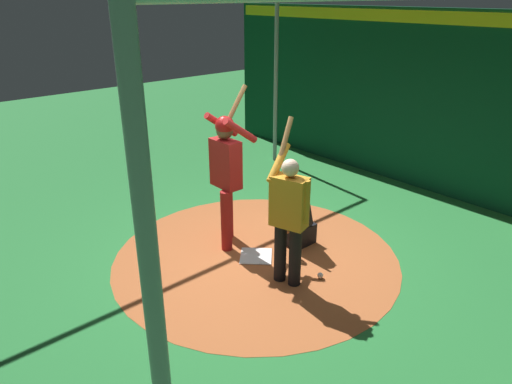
{
  "coord_description": "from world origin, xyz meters",
  "views": [
    {
      "loc": [
        3.62,
        4.07,
        3.28
      ],
      "look_at": [
        0.0,
        0.0,
        0.95
      ],
      "focal_mm": 32.84,
      "sensor_mm": 36.0,
      "label": 1
    }
  ],
  "objects_px": {
    "home_plate": "(256,256)",
    "visitor": "(289,214)",
    "catcher": "(295,219)",
    "batter": "(226,168)",
    "baseball_1": "(320,275)",
    "baseball_0": "(272,218)"
  },
  "relations": [
    {
      "from": "visitor",
      "to": "baseball_1",
      "type": "height_order",
      "value": "visitor"
    },
    {
      "from": "home_plate",
      "to": "batter",
      "type": "relative_size",
      "value": 0.19
    },
    {
      "from": "baseball_0",
      "to": "batter",
      "type": "bearing_deg",
      "value": 5.15
    },
    {
      "from": "batter",
      "to": "baseball_1",
      "type": "bearing_deg",
      "value": 100.84
    },
    {
      "from": "batter",
      "to": "visitor",
      "type": "xyz_separation_m",
      "value": [
        0.07,
        1.24,
        -0.2
      ]
    },
    {
      "from": "home_plate",
      "to": "visitor",
      "type": "xyz_separation_m",
      "value": [
        0.1,
        0.68,
        0.91
      ]
    },
    {
      "from": "visitor",
      "to": "batter",
      "type": "bearing_deg",
      "value": -110.19
    },
    {
      "from": "home_plate",
      "to": "catcher",
      "type": "height_order",
      "value": "catcher"
    },
    {
      "from": "batter",
      "to": "home_plate",
      "type": "bearing_deg",
      "value": 93.16
    },
    {
      "from": "visitor",
      "to": "baseball_1",
      "type": "distance_m",
      "value": 0.97
    },
    {
      "from": "baseball_0",
      "to": "home_plate",
      "type": "bearing_deg",
      "value": 35.64
    },
    {
      "from": "home_plate",
      "to": "baseball_1",
      "type": "bearing_deg",
      "value": 105.35
    },
    {
      "from": "home_plate",
      "to": "visitor",
      "type": "bearing_deg",
      "value": 81.94
    },
    {
      "from": "baseball_1",
      "to": "batter",
      "type": "bearing_deg",
      "value": -79.16
    },
    {
      "from": "batter",
      "to": "catcher",
      "type": "distance_m",
      "value": 1.2
    },
    {
      "from": "visitor",
      "to": "baseball_1",
      "type": "bearing_deg",
      "value": 128.36
    },
    {
      "from": "visitor",
      "to": "baseball_0",
      "type": "relative_size",
      "value": 26.63
    },
    {
      "from": "batter",
      "to": "catcher",
      "type": "relative_size",
      "value": 2.24
    },
    {
      "from": "home_plate",
      "to": "baseball_1",
      "type": "height_order",
      "value": "baseball_1"
    },
    {
      "from": "visitor",
      "to": "baseball_0",
      "type": "height_order",
      "value": "visitor"
    },
    {
      "from": "visitor",
      "to": "home_plate",
      "type": "bearing_deg",
      "value": -115.23
    },
    {
      "from": "batter",
      "to": "baseball_1",
      "type": "xyz_separation_m",
      "value": [
        -0.28,
        1.48,
        -1.08
      ]
    }
  ]
}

